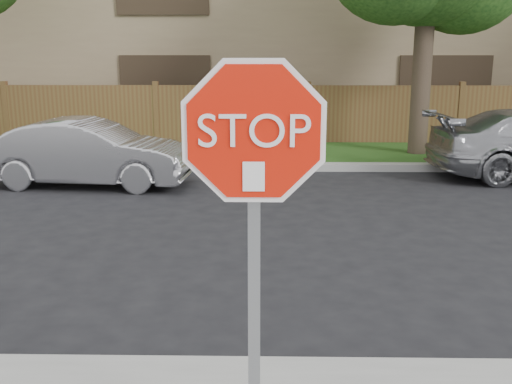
{
  "coord_description": "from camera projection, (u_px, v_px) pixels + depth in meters",
  "views": [
    {
      "loc": [
        -1.07,
        -4.43,
        2.55
      ],
      "look_at": [
        -1.14,
        -0.9,
        1.7
      ],
      "focal_mm": 42.0,
      "sensor_mm": 36.0,
      "label": 1
    }
  ],
  "objects": [
    {
      "name": "ground",
      "position": [
        397.0,
        369.0,
        4.89
      ],
      "size": [
        90.0,
        90.0,
        0.0
      ],
      "primitive_type": "plane",
      "color": "black",
      "rests_on": "ground"
    },
    {
      "name": "fence",
      "position": [
        308.0,
        116.0,
        15.78
      ],
      "size": [
        70.0,
        0.12,
        1.6
      ],
      "primitive_type": "cube",
      "color": "brown",
      "rests_on": "ground"
    },
    {
      "name": "grass_strip",
      "position": [
        311.0,
        154.0,
        14.4
      ],
      "size": [
        70.0,
        3.0,
        0.12
      ],
      "primitive_type": "cube",
      "color": "#1E4714",
      "rests_on": "ground"
    },
    {
      "name": "far_curb",
      "position": [
        317.0,
        167.0,
        12.79
      ],
      "size": [
        70.0,
        0.3,
        0.15
      ],
      "primitive_type": "cube",
      "color": "gray",
      "rests_on": "ground"
    },
    {
      "name": "sedan_left",
      "position": [
        89.0,
        153.0,
        11.26
      ],
      "size": [
        3.91,
        1.66,
        1.26
      ],
      "primitive_type": "imported",
      "rotation": [
        0.0,
        0.0,
        1.48
      ],
      "color": "#A8A7AC",
      "rests_on": "ground"
    },
    {
      "name": "stop_sign",
      "position": [
        254.0,
        194.0,
        3.04
      ],
      "size": [
        1.01,
        0.13,
        2.55
      ],
      "color": "gray",
      "rests_on": "sidewalk_near"
    },
    {
      "name": "apartment_building",
      "position": [
        299.0,
        19.0,
        20.58
      ],
      "size": [
        35.2,
        9.2,
        7.2
      ],
      "color": "#907959",
      "rests_on": "ground"
    }
  ]
}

